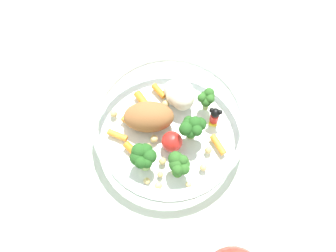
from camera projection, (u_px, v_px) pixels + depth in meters
name	position (u px, v px, depth m)	size (l,w,h in m)	color
ground_plane	(171.00, 141.00, 0.59)	(2.40, 2.40, 0.00)	silver
food_container	(168.00, 123.00, 0.57)	(0.22, 0.22, 0.06)	white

